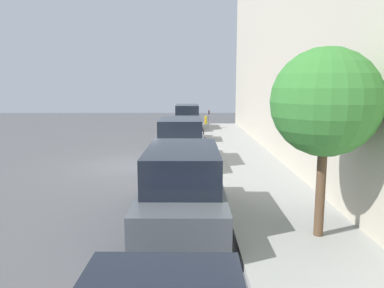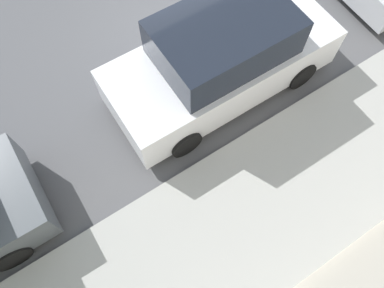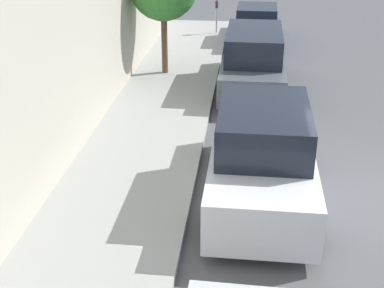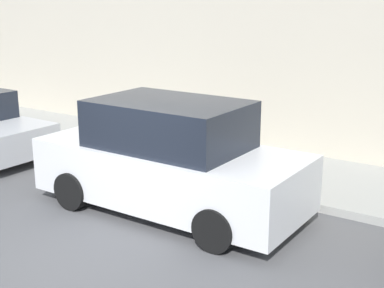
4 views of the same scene
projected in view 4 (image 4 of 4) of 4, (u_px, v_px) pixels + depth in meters
ground_plane at (88, 258)px, 7.77m from camera, size 60.00×60.00×0.00m
sidewalk at (248, 167)px, 11.70m from camera, size 2.86×32.00×0.15m
parked_suv_third at (170, 160)px, 9.28m from camera, size 2.08×4.81×1.98m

